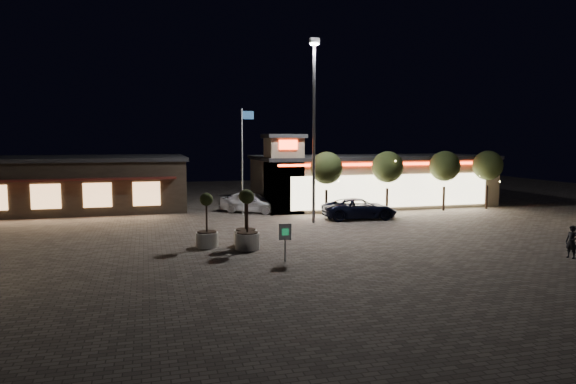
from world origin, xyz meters
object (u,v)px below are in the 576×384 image
object	(u,v)px
pickup_truck	(360,209)
pedestrian	(572,242)
white_sedan	(251,202)
planter_left	(207,230)
valet_sign	(285,235)
planter_mid	(247,231)

from	to	relation	value
pickup_truck	pedestrian	world-z (taller)	pedestrian
white_sedan	pedestrian	xyz separation A→B (m)	(11.80, -19.35, -0.03)
pickup_truck	planter_left	bearing A→B (deg)	125.10
pickup_truck	planter_left	size ratio (longest dim) A/B	1.85
pedestrian	valet_sign	distance (m)	13.80
planter_mid	valet_sign	world-z (taller)	planter_mid
valet_sign	white_sedan	bearing A→B (deg)	84.24
white_sedan	valet_sign	distance (m)	16.38
pickup_truck	planter_left	distance (m)	13.52
white_sedan	pedestrian	distance (m)	22.66
white_sedan	valet_sign	bearing A→B (deg)	-151.12
pedestrian	planter_mid	xyz separation A→B (m)	(-14.63, 6.19, 0.16)
planter_mid	valet_sign	bearing A→B (deg)	-69.31
pickup_truck	planter_mid	xyz separation A→B (m)	(-9.72, -7.88, 0.22)
pickup_truck	planter_mid	size ratio (longest dim) A/B	1.72
pedestrian	pickup_truck	bearing A→B (deg)	-174.68
planter_left	pickup_truck	bearing A→B (deg)	30.11
planter_left	valet_sign	distance (m)	5.29
pickup_truck	planter_left	xyz separation A→B (m)	(-11.70, -6.78, 0.15)
pedestrian	planter_left	xyz separation A→B (m)	(-16.60, 7.29, 0.10)
valet_sign	pedestrian	bearing A→B (deg)	-12.81
planter_left	planter_mid	size ratio (longest dim) A/B	0.93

